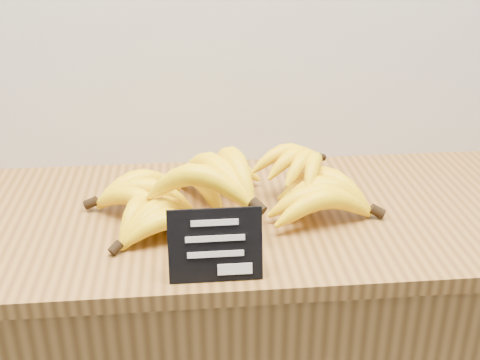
% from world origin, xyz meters
% --- Properties ---
extents(counter_top, '(1.46, 0.54, 0.03)m').
position_xyz_m(counter_top, '(-0.04, 2.75, 0.92)').
color(counter_top, olive).
rests_on(counter_top, counter).
extents(chalkboard_sign, '(0.15, 0.03, 0.12)m').
position_xyz_m(chalkboard_sign, '(-0.10, 2.52, 0.99)').
color(chalkboard_sign, black).
rests_on(chalkboard_sign, counter_top).
extents(banana_pile, '(0.57, 0.39, 0.13)m').
position_xyz_m(banana_pile, '(-0.08, 2.74, 0.98)').
color(banana_pile, yellow).
rests_on(banana_pile, counter_top).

